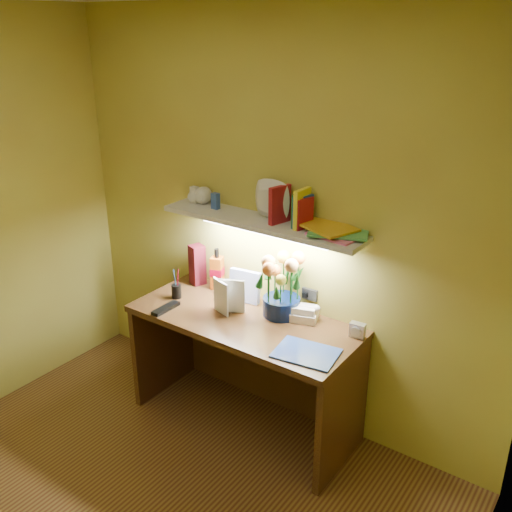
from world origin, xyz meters
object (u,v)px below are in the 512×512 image
at_px(desk_clock, 357,330).
at_px(whisky_bottle, 217,269).
at_px(telephone, 303,311).
at_px(desk, 244,372).
at_px(flower_bouquet, 282,285).

relative_size(desk_clock, whisky_bottle, 0.31).
bearing_deg(whisky_bottle, telephone, -3.71).
xyz_separation_m(desk, whisky_bottle, (-0.39, 0.23, 0.51)).
height_order(desk, whisky_bottle, whisky_bottle).
bearing_deg(whisky_bottle, flower_bouquet, -6.89).
bearing_deg(desk_clock, telephone, 174.75).
distance_m(flower_bouquet, desk_clock, 0.51).
relative_size(desk, whisky_bottle, 5.01).
xyz_separation_m(telephone, whisky_bottle, (-0.68, 0.04, 0.09)).
bearing_deg(desk_clock, desk, -169.05).
xyz_separation_m(desk, desk_clock, (0.65, 0.19, 0.42)).
distance_m(flower_bouquet, telephone, 0.20).
bearing_deg(desk, desk_clock, 16.28).
relative_size(desk, flower_bouquet, 3.57).
bearing_deg(telephone, flower_bouquet, 170.94).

